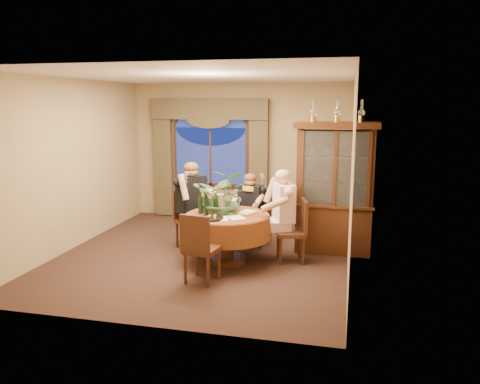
% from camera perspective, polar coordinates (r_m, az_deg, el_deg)
% --- Properties ---
extents(floor, '(5.00, 5.00, 0.00)m').
position_cam_1_polar(floor, '(7.62, -4.38, -7.60)').
color(floor, black).
rests_on(floor, ground).
extents(wall_back, '(4.50, 0.00, 4.50)m').
position_cam_1_polar(wall_back, '(9.69, -0.08, 4.88)').
color(wall_back, '#927B52').
rests_on(wall_back, ground).
extents(wall_right, '(0.00, 5.00, 5.00)m').
position_cam_1_polar(wall_right, '(6.96, 13.43, 2.24)').
color(wall_right, '#927B52').
rests_on(wall_right, ground).
extents(ceiling, '(5.00, 5.00, 0.00)m').
position_cam_1_polar(ceiling, '(7.24, -4.71, 13.94)').
color(ceiling, white).
rests_on(ceiling, wall_back).
extents(window, '(1.62, 0.10, 1.32)m').
position_cam_1_polar(window, '(9.79, -3.60, 4.33)').
color(window, navy).
rests_on(window, wall_back).
extents(arched_transom, '(1.60, 0.06, 0.44)m').
position_cam_1_polar(arched_transom, '(9.73, -3.66, 8.90)').
color(arched_transom, navy).
rests_on(arched_transom, wall_back).
extents(drapery_left, '(0.38, 0.14, 2.32)m').
position_cam_1_polar(drapery_left, '(10.10, -9.30, 3.72)').
color(drapery_left, '#3F3722').
rests_on(drapery_left, floor).
extents(drapery_right, '(0.38, 0.14, 2.32)m').
position_cam_1_polar(drapery_right, '(9.51, 2.29, 3.43)').
color(drapery_right, '#3F3722').
rests_on(drapery_right, floor).
extents(swag_valance, '(2.45, 0.16, 0.42)m').
position_cam_1_polar(swag_valance, '(9.65, -3.81, 10.07)').
color(swag_valance, '#3F3722').
rests_on(swag_valance, wall_back).
extents(dining_table, '(1.54, 1.54, 0.75)m').
position_cam_1_polar(dining_table, '(7.15, -1.57, -5.64)').
color(dining_table, maroon).
rests_on(dining_table, floor).
extents(china_cabinet, '(1.31, 0.52, 2.11)m').
position_cam_1_polar(china_cabinet, '(7.62, 11.43, 0.44)').
color(china_cabinet, '#351C11').
rests_on(china_cabinet, floor).
extents(oil_lamp_left, '(0.11, 0.11, 0.34)m').
position_cam_1_polar(oil_lamp_left, '(7.52, 8.96, 9.78)').
color(oil_lamp_left, '#A5722D').
rests_on(oil_lamp_left, china_cabinet).
extents(oil_lamp_center, '(0.11, 0.11, 0.34)m').
position_cam_1_polar(oil_lamp_center, '(7.51, 11.78, 9.69)').
color(oil_lamp_center, '#A5722D').
rests_on(oil_lamp_center, china_cabinet).
extents(oil_lamp_right, '(0.11, 0.11, 0.34)m').
position_cam_1_polar(oil_lamp_right, '(7.51, 14.61, 9.57)').
color(oil_lamp_right, '#A5722D').
rests_on(oil_lamp_right, china_cabinet).
extents(chair_right, '(0.51, 0.51, 0.96)m').
position_cam_1_polar(chair_right, '(7.18, 6.20, -4.77)').
color(chair_right, black).
rests_on(chair_right, floor).
extents(chair_back_right, '(0.51, 0.51, 0.96)m').
position_cam_1_polar(chair_back_right, '(7.98, 1.88, -3.13)').
color(chair_back_right, black).
rests_on(chair_back_right, floor).
extents(chair_back, '(0.59, 0.59, 0.96)m').
position_cam_1_polar(chair_back, '(7.87, -6.01, -3.38)').
color(chair_back, black).
rests_on(chair_back, floor).
extents(chair_front_left, '(0.48, 0.48, 0.96)m').
position_cam_1_polar(chair_front_left, '(6.38, -4.67, -6.76)').
color(chair_front_left, black).
rests_on(chair_front_left, floor).
extents(person_pink, '(0.63, 0.65, 1.41)m').
position_cam_1_polar(person_pink, '(7.27, 5.33, -2.73)').
color(person_pink, beige).
rests_on(person_pink, floor).
extents(person_back, '(0.69, 0.70, 1.46)m').
position_cam_1_polar(person_back, '(7.79, -5.96, -1.64)').
color(person_back, black).
rests_on(person_back, floor).
extents(person_scarf, '(0.52, 0.49, 1.25)m').
position_cam_1_polar(person_scarf, '(7.91, 1.29, -2.17)').
color(person_scarf, black).
rests_on(person_scarf, floor).
extents(stoneware_vase, '(0.15, 0.15, 0.29)m').
position_cam_1_polar(stoneware_vase, '(7.14, -2.41, -1.39)').
color(stoneware_vase, gray).
rests_on(stoneware_vase, dining_table).
extents(centerpiece_plant, '(0.86, 0.96, 0.75)m').
position_cam_1_polar(centerpiece_plant, '(7.11, -2.05, 2.09)').
color(centerpiece_plant, '#335932').
rests_on(centerpiece_plant, dining_table).
extents(olive_bowl, '(0.14, 0.14, 0.04)m').
position_cam_1_polar(olive_bowl, '(7.02, -1.24, -2.61)').
color(olive_bowl, brown).
rests_on(olive_bowl, dining_table).
extents(cheese_platter, '(0.37, 0.37, 0.02)m').
position_cam_1_polar(cheese_platter, '(6.78, -3.59, -3.21)').
color(cheese_platter, black).
rests_on(cheese_platter, dining_table).
extents(wine_bottle_0, '(0.07, 0.07, 0.33)m').
position_cam_1_polar(wine_bottle_0, '(7.04, -2.96, -1.38)').
color(wine_bottle_0, black).
rests_on(wine_bottle_0, dining_table).
extents(wine_bottle_1, '(0.07, 0.07, 0.33)m').
position_cam_1_polar(wine_bottle_1, '(7.23, -4.52, -1.09)').
color(wine_bottle_1, tan).
rests_on(wine_bottle_1, dining_table).
extents(wine_bottle_2, '(0.07, 0.07, 0.33)m').
position_cam_1_polar(wine_bottle_2, '(7.15, -3.22, -1.20)').
color(wine_bottle_2, tan).
rests_on(wine_bottle_2, dining_table).
extents(wine_bottle_3, '(0.07, 0.07, 0.33)m').
position_cam_1_polar(wine_bottle_3, '(7.08, -4.85, -1.35)').
color(wine_bottle_3, black).
rests_on(wine_bottle_3, dining_table).
extents(wine_bottle_4, '(0.07, 0.07, 0.33)m').
position_cam_1_polar(wine_bottle_4, '(7.05, -4.13, -1.39)').
color(wine_bottle_4, black).
rests_on(wine_bottle_4, dining_table).
extents(tasting_paper_0, '(0.34, 0.37, 0.00)m').
position_cam_1_polar(tasting_paper_0, '(6.85, -0.46, -3.10)').
color(tasting_paper_0, white).
rests_on(tasting_paper_0, dining_table).
extents(tasting_paper_1, '(0.30, 0.35, 0.00)m').
position_cam_1_polar(tasting_paper_1, '(7.18, 0.81, -2.46)').
color(tasting_paper_1, white).
rests_on(tasting_paper_1, dining_table).
extents(tasting_paper_2, '(0.28, 0.34, 0.00)m').
position_cam_1_polar(tasting_paper_2, '(6.79, -2.31, -3.23)').
color(tasting_paper_2, white).
rests_on(tasting_paper_2, dining_table).
extents(wine_glass_person_pink, '(0.07, 0.07, 0.18)m').
position_cam_1_polar(wine_glass_person_pink, '(7.13, 1.99, -1.85)').
color(wine_glass_person_pink, silver).
rests_on(wine_glass_person_pink, dining_table).
extents(wine_glass_person_back, '(0.07, 0.07, 0.18)m').
position_cam_1_polar(wine_glass_person_back, '(7.38, -3.82, -1.42)').
color(wine_glass_person_back, silver).
rests_on(wine_glass_person_back, dining_table).
extents(wine_glass_person_scarf, '(0.07, 0.07, 0.18)m').
position_cam_1_polar(wine_glass_person_scarf, '(7.44, -0.10, -1.31)').
color(wine_glass_person_scarf, silver).
rests_on(wine_glass_person_scarf, dining_table).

